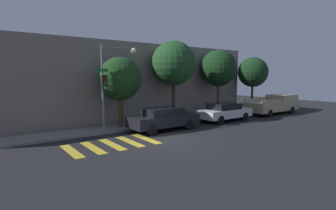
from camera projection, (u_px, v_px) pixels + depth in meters
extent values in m
plane|color=black|center=(164.00, 140.00, 14.18)|extent=(60.00, 60.00, 0.00)
cube|color=slate|center=(128.00, 127.00, 17.55)|extent=(26.00, 2.04, 0.14)
cube|color=slate|center=(101.00, 82.00, 20.77)|extent=(26.00, 6.00, 5.90)
cube|color=gold|center=(72.00, 151.00, 12.07)|extent=(0.45, 2.60, 0.00)
cube|color=gold|center=(93.00, 148.00, 12.66)|extent=(0.45, 2.60, 0.00)
cube|color=gold|center=(112.00, 144.00, 13.25)|extent=(0.45, 2.60, 0.00)
cube|color=gold|center=(130.00, 141.00, 13.84)|extent=(0.45, 2.60, 0.00)
cube|color=gold|center=(146.00, 139.00, 14.43)|extent=(0.45, 2.60, 0.00)
cylinder|color=slate|center=(103.00, 90.00, 15.47)|extent=(0.12, 0.12, 5.27)
cube|color=black|center=(104.00, 83.00, 15.26)|extent=(0.30, 0.30, 0.90)
cylinder|color=#4C0C0C|center=(105.00, 78.00, 15.10)|extent=(0.18, 0.02, 0.18)
cylinder|color=#593D0A|center=(105.00, 83.00, 15.13)|extent=(0.18, 0.02, 0.18)
cylinder|color=#26E54C|center=(105.00, 88.00, 15.16)|extent=(0.18, 0.02, 0.18)
cube|color=#19662D|center=(102.00, 70.00, 15.34)|extent=(0.70, 0.02, 0.18)
cylinder|color=slate|center=(118.00, 48.00, 15.82)|extent=(2.11, 0.08, 0.08)
sphere|color=#F9E5B2|center=(134.00, 51.00, 16.45)|extent=(0.36, 0.36, 0.36)
cube|color=black|center=(164.00, 120.00, 16.66)|extent=(4.55, 1.83, 0.66)
cube|color=black|center=(162.00, 111.00, 16.53)|extent=(2.36, 1.61, 0.46)
cylinder|color=black|center=(173.00, 121.00, 18.19)|extent=(0.65, 0.22, 0.65)
cylinder|color=black|center=(189.00, 125.00, 16.87)|extent=(0.65, 0.22, 0.65)
cylinder|color=black|center=(138.00, 126.00, 16.53)|extent=(0.65, 0.22, 0.65)
cylinder|color=black|center=(152.00, 130.00, 15.21)|extent=(0.65, 0.22, 0.65)
cube|color=silver|center=(225.00, 113.00, 20.06)|extent=(4.44, 1.80, 0.60)
cube|color=black|center=(224.00, 106.00, 19.93)|extent=(2.31, 1.58, 0.47)
cylinder|color=black|center=(228.00, 114.00, 21.55)|extent=(0.65, 0.22, 0.65)
cylinder|color=black|center=(245.00, 117.00, 20.26)|extent=(0.65, 0.22, 0.65)
cylinder|color=black|center=(204.00, 117.00, 19.92)|extent=(0.65, 0.22, 0.65)
cylinder|color=black|center=(220.00, 120.00, 18.63)|extent=(0.65, 0.22, 0.65)
cube|color=tan|center=(272.00, 106.00, 23.80)|extent=(5.74, 1.97, 0.83)
cube|color=tan|center=(282.00, 97.00, 24.65)|extent=(2.58, 1.81, 0.56)
cube|color=tan|center=(254.00, 100.00, 23.58)|extent=(2.87, 0.08, 0.28)
cube|color=tan|center=(272.00, 102.00, 22.19)|extent=(2.87, 0.08, 0.28)
cylinder|color=black|center=(274.00, 108.00, 25.61)|extent=(0.65, 0.22, 0.65)
cylinder|color=black|center=(292.00, 110.00, 24.18)|extent=(0.65, 0.22, 0.65)
cylinder|color=black|center=(251.00, 111.00, 23.50)|extent=(0.65, 0.22, 0.65)
cylinder|color=black|center=(269.00, 113.00, 22.08)|extent=(0.65, 0.22, 0.65)
cylinder|color=#42301E|center=(121.00, 112.00, 17.17)|extent=(0.32, 0.32, 2.22)
sphere|color=#193D19|center=(120.00, 79.00, 16.93)|extent=(2.81, 2.81, 2.81)
cylinder|color=#42301E|center=(174.00, 101.00, 19.70)|extent=(0.27, 0.27, 3.15)
sphere|color=#1E4721|center=(174.00, 63.00, 19.39)|extent=(3.29, 3.29, 3.29)
cylinder|color=#4C3823|center=(218.00, 99.00, 22.57)|extent=(0.22, 0.22, 2.96)
sphere|color=#143316|center=(219.00, 68.00, 22.28)|extent=(3.08, 3.08, 3.08)
cylinder|color=#42301E|center=(252.00, 97.00, 25.41)|extent=(0.21, 0.21, 2.74)
sphere|color=#143316|center=(253.00, 72.00, 25.14)|extent=(2.85, 2.85, 2.85)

